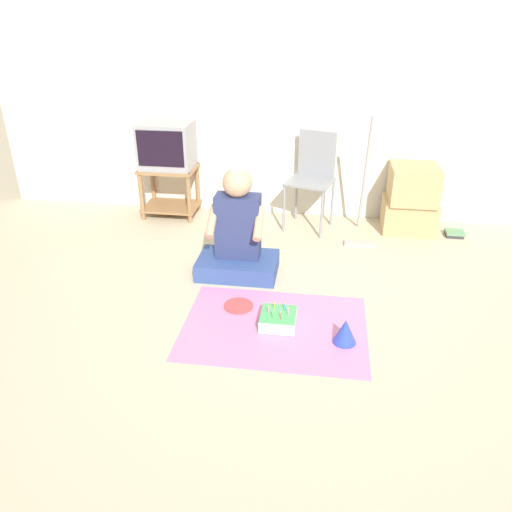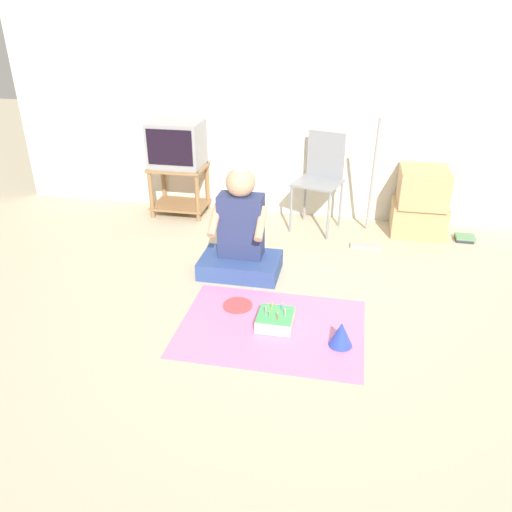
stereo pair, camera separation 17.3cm
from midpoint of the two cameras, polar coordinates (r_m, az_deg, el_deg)
ground_plane at (r=3.29m, az=2.07°, el=-9.78°), size 16.00×16.00×0.00m
wall_back at (r=4.95m, az=5.39°, el=18.75°), size 6.40×0.06×2.55m
tv_stand at (r=5.21m, az=-10.76°, el=7.75°), size 0.55×0.42×0.51m
tv at (r=5.09m, az=-11.17°, el=12.31°), size 0.51×0.40×0.44m
folding_chair at (r=4.80m, az=5.47°, el=9.42°), size 0.50×0.48×0.91m
cardboard_box_stack at (r=4.94m, az=16.36°, el=6.25°), size 0.49×0.47×0.63m
dust_mop at (r=4.59m, az=11.04°, el=5.62°), size 0.28×0.48×1.16m
book_pile at (r=5.04m, az=20.82°, el=2.42°), size 0.17×0.14×0.05m
person_seated at (r=3.95m, az=-3.35°, el=2.17°), size 0.64×0.42×0.94m
party_cloth at (r=3.42m, az=0.66°, el=-8.12°), size 1.24×0.92×0.01m
birthday_cake at (r=3.41m, az=1.09°, el=-7.25°), size 0.24×0.24×0.15m
party_hat_blue at (r=3.26m, az=8.65°, el=-8.51°), size 0.15×0.15×0.17m
paper_plate at (r=3.63m, az=-3.38°, el=-5.70°), size 0.21×0.21×0.01m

